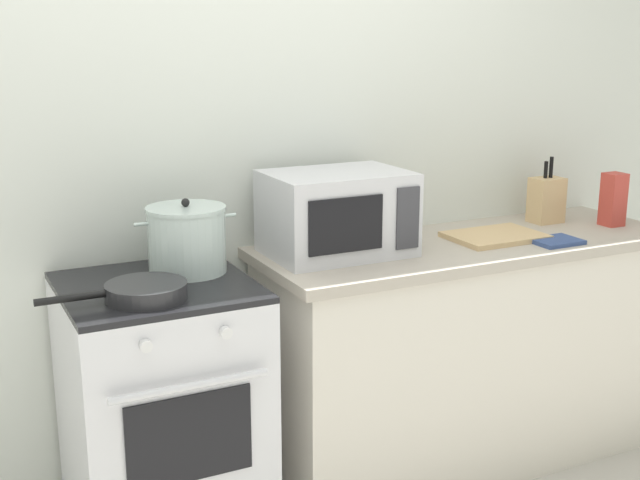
% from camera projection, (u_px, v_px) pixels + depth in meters
% --- Properties ---
extents(back_wall, '(4.40, 0.10, 2.50)m').
position_uv_depth(back_wall, '(292.00, 154.00, 3.16)').
color(back_wall, silver).
rests_on(back_wall, ground_plane).
extents(lower_cabinet_right, '(1.64, 0.56, 0.88)m').
position_uv_depth(lower_cabinet_right, '(466.00, 356.00, 3.31)').
color(lower_cabinet_right, beige).
rests_on(lower_cabinet_right, ground_plane).
extents(countertop_right, '(1.70, 0.60, 0.04)m').
position_uv_depth(countertop_right, '(471.00, 245.00, 3.19)').
color(countertop_right, '#ADA393').
rests_on(countertop_right, lower_cabinet_right).
extents(stove, '(0.60, 0.64, 0.92)m').
position_uv_depth(stove, '(163.00, 416.00, 2.75)').
color(stove, silver).
rests_on(stove, ground_plane).
extents(stock_pot, '(0.35, 0.27, 0.25)m').
position_uv_depth(stock_pot, '(187.00, 239.00, 2.74)').
color(stock_pot, silver).
rests_on(stock_pot, stove).
extents(frying_pan, '(0.45, 0.25, 0.05)m').
position_uv_depth(frying_pan, '(144.00, 291.00, 2.48)').
color(frying_pan, '#28282B').
rests_on(frying_pan, stove).
extents(microwave, '(0.50, 0.37, 0.30)m').
position_uv_depth(microwave, '(337.00, 213.00, 2.96)').
color(microwave, silver).
rests_on(microwave, countertop_right).
extents(cutting_board, '(0.36, 0.26, 0.02)m').
position_uv_depth(cutting_board, '(495.00, 236.00, 3.21)').
color(cutting_board, tan).
rests_on(cutting_board, countertop_right).
extents(knife_block, '(0.13, 0.10, 0.28)m').
position_uv_depth(knife_block, '(546.00, 200.00, 3.47)').
color(knife_block, tan).
rests_on(knife_block, countertop_right).
extents(pasta_box, '(0.08, 0.08, 0.22)m').
position_uv_depth(pasta_box, '(613.00, 199.00, 3.41)').
color(pasta_box, '#B73D33').
rests_on(pasta_box, countertop_right).
extents(oven_mitt, '(0.18, 0.14, 0.02)m').
position_uv_depth(oven_mitt, '(556.00, 241.00, 3.14)').
color(oven_mitt, '#33477A').
rests_on(oven_mitt, countertop_right).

